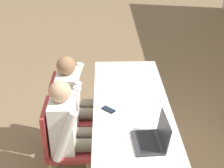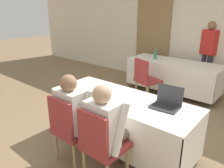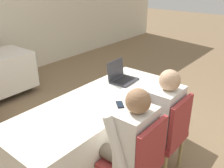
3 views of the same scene
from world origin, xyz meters
TOP-DOWN VIEW (x-y plane):
  - ground_plane at (0.00, 0.00)m, footprint 24.00×24.00m
  - conference_table_near at (0.00, 0.00)m, footprint 2.06×0.77m
  - laptop at (0.59, 0.12)m, footprint 0.34×0.29m
  - cell_phone at (0.08, -0.24)m, footprint 0.14×0.15m
  - paper_beside_laptop at (0.40, 0.03)m, footprint 0.28×0.34m
  - paper_centre_table at (0.72, 0.00)m, footprint 0.33×0.36m
  - paper_left_edge at (-0.59, 0.05)m, footprint 0.28×0.34m
  - chair_near_left at (-0.26, -0.69)m, footprint 0.44×0.44m
  - chair_near_right at (0.26, -0.69)m, footprint 0.44×0.44m
  - person_checkered_shirt at (-0.26, -0.59)m, footprint 0.50×0.52m
  - person_white_shirt at (0.26, -0.59)m, footprint 0.50×0.52m

SIDE VIEW (x-z plane):
  - ground_plane at x=0.00m, z-range 0.00..0.00m
  - chair_near_left at x=-0.26m, z-range 0.04..0.94m
  - chair_near_right at x=0.26m, z-range 0.04..0.94m
  - conference_table_near at x=0.00m, z-range 0.19..0.92m
  - person_checkered_shirt at x=-0.26m, z-range 0.07..1.23m
  - person_white_shirt at x=0.26m, z-range 0.07..1.23m
  - paper_beside_laptop at x=0.40m, z-range 0.73..0.73m
  - paper_centre_table at x=0.72m, z-range 0.73..0.73m
  - paper_left_edge at x=-0.59m, z-range 0.73..0.73m
  - cell_phone at x=0.08m, z-range 0.73..0.74m
  - laptop at x=0.59m, z-range 0.65..0.90m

